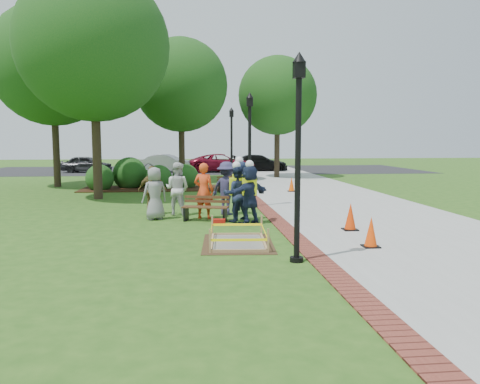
{
  "coord_description": "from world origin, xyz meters",
  "views": [
    {
      "loc": [
        -0.89,
        -12.32,
        2.52
      ],
      "look_at": [
        0.5,
        1.2,
        1.0
      ],
      "focal_mm": 35.0,
      "sensor_mm": 36.0,
      "label": 1
    }
  ],
  "objects": [
    {
      "name": "casual_person_a",
      "position": [
        -2.07,
        2.54,
        0.83
      ],
      "size": [
        0.63,
        0.54,
        1.67
      ],
      "color": "gray",
      "rests_on": "ground"
    },
    {
      "name": "casual_person_e",
      "position": [
        0.26,
        3.26,
        0.9
      ],
      "size": [
        0.68,
        0.64,
        1.79
      ],
      "color": "#312E51",
      "rests_on": "ground"
    },
    {
      "name": "mulch_bed",
      "position": [
        -3.0,
        12.0,
        0.02
      ],
      "size": [
        7.0,
        3.0,
        0.05
      ],
      "primitive_type": "cube",
      "color": "#381E0F",
      "rests_on": "ground"
    },
    {
      "name": "casual_person_d",
      "position": [
        -2.23,
        3.6,
        0.82
      ],
      "size": [
        0.56,
        0.4,
        1.64
      ],
      "color": "brown",
      "rests_on": "ground"
    },
    {
      "name": "toolbox",
      "position": [
        -0.1,
        1.36,
        0.09
      ],
      "size": [
        0.38,
        0.23,
        0.18
      ],
      "primitive_type": "cube",
      "rotation": [
        0.0,
        0.0,
        -0.1
      ],
      "color": "#B2150D",
      "rests_on": "ground"
    },
    {
      "name": "shrub_a",
      "position": [
        -5.51,
        11.63,
        0.0
      ],
      "size": [
        1.4,
        1.4,
        1.4
      ],
      "primitive_type": "sphere",
      "color": "#144716",
      "rests_on": "ground"
    },
    {
      "name": "hivis_worker_b",
      "position": [
        0.57,
        2.15,
        0.99
      ],
      "size": [
        0.69,
        0.69,
        2.01
      ],
      "color": "#192442",
      "rests_on": "ground"
    },
    {
      "name": "lamp_near",
      "position": [
        1.25,
        -3.0,
        2.48
      ],
      "size": [
        0.28,
        0.28,
        4.26
      ],
      "color": "black",
      "rests_on": "ground"
    },
    {
      "name": "shrub_e",
      "position": [
        -3.43,
        13.02,
        0.0
      ],
      "size": [
        1.0,
        1.0,
        1.0
      ],
      "primitive_type": "sphere",
      "color": "#144716",
      "rests_on": "ground"
    },
    {
      "name": "parked_car_b",
      "position": [
        -2.8,
        24.62,
        0.0
      ],
      "size": [
        3.13,
        5.0,
        1.51
      ],
      "primitive_type": "imported",
      "rotation": [
        0.0,
        0.0,
        1.31
      ],
      "color": "gray",
      "rests_on": "ground"
    },
    {
      "name": "casual_person_c",
      "position": [
        -1.39,
        3.38,
        0.88
      ],
      "size": [
        0.66,
        0.56,
        1.77
      ],
      "color": "silver",
      "rests_on": "ground"
    },
    {
      "name": "cone_back",
      "position": [
        3.48,
        0.12,
        0.38
      ],
      "size": [
        0.4,
        0.4,
        0.78
      ],
      "color": "black",
      "rests_on": "ground"
    },
    {
      "name": "tree_right",
      "position": [
        4.79,
        18.7,
        5.42
      ],
      "size": [
        5.2,
        5.2,
        8.03
      ],
      "color": "#3D2D1E",
      "rests_on": "ground"
    },
    {
      "name": "hivis_worker_c",
      "position": [
        0.46,
        1.82,
        0.93
      ],
      "size": [
        0.56,
        0.36,
        1.87
      ],
      "color": "#171A3D",
      "rests_on": "ground"
    },
    {
      "name": "parking_lot",
      "position": [
        0.0,
        27.0,
        0.0
      ],
      "size": [
        36.0,
        12.0,
        0.01
      ],
      "primitive_type": "cube",
      "color": "black",
      "rests_on": "ground"
    },
    {
      "name": "parked_car_a",
      "position": [
        -9.0,
        24.85,
        0.0
      ],
      "size": [
        2.44,
        4.55,
        1.41
      ],
      "primitive_type": "imported",
      "rotation": [
        0.0,
        0.0,
        1.44
      ],
      "color": "#29282B",
      "rests_on": "ground"
    },
    {
      "name": "cone_front",
      "position": [
        3.26,
        -1.94,
        0.36
      ],
      "size": [
        0.38,
        0.38,
        0.74
      ],
      "color": "black",
      "rests_on": "ground"
    },
    {
      "name": "parked_car_d",
      "position": [
        4.54,
        25.1,
        0.0
      ],
      "size": [
        2.03,
        4.45,
        1.44
      ],
      "primitive_type": "imported",
      "rotation": [
        0.0,
        0.0,
        1.55
      ],
      "color": "black",
      "rests_on": "ground"
    },
    {
      "name": "tree_far",
      "position": [
        -8.13,
        13.68,
        6.44
      ],
      "size": [
        6.39,
        6.39,
        9.65
      ],
      "color": "#3D2D1E",
      "rests_on": "ground"
    },
    {
      "name": "shrub_c",
      "position": [
        -2.59,
        11.81,
        0.0
      ],
      "size": [
        1.35,
        1.35,
        1.35
      ],
      "primitive_type": "sphere",
      "color": "#144716",
      "rests_on": "ground"
    },
    {
      "name": "casual_person_b",
      "position": [
        -0.52,
        2.56,
        0.9
      ],
      "size": [
        0.67,
        0.55,
        1.79
      ],
      "color": "#EF451C",
      "rests_on": "ground"
    },
    {
      "name": "lamp_far",
      "position": [
        1.25,
        13.0,
        2.48
      ],
      "size": [
        0.28,
        0.28,
        4.26
      ],
      "color": "black",
      "rests_on": "ground"
    },
    {
      "name": "cone_far",
      "position": [
        3.91,
        9.9,
        0.34
      ],
      "size": [
        0.36,
        0.36,
        0.71
      ],
      "color": "black",
      "rests_on": "ground"
    },
    {
      "name": "shrub_b",
      "position": [
        -4.15,
        12.62,
        0.0
      ],
      "size": [
        1.75,
        1.75,
        1.75
      ],
      "primitive_type": "sphere",
      "color": "#144716",
      "rests_on": "ground"
    },
    {
      "name": "ground",
      "position": [
        0.0,
        0.0,
        0.0
      ],
      "size": [
        100.0,
        100.0,
        0.0
      ],
      "primitive_type": "plane",
      "color": "#285116",
      "rests_on": "ground"
    },
    {
      "name": "parked_car_c",
      "position": [
        1.47,
        24.34,
        0.0
      ],
      "size": [
        2.15,
        4.79,
        1.55
      ],
      "primitive_type": "imported",
      "rotation": [
        0.0,
        0.0,
        1.59
      ],
      "color": "maroon",
      "rests_on": "ground"
    },
    {
      "name": "hivis_worker_a",
      "position": [
        0.81,
        1.48,
        0.95
      ],
      "size": [
        0.67,
        0.63,
        1.92
      ],
      "color": "#1B1E46",
      "rests_on": "ground"
    },
    {
      "name": "sidewalk",
      "position": [
        5.0,
        10.0,
        0.01
      ],
      "size": [
        6.0,
        60.0,
        0.02
      ],
      "primitive_type": "cube",
      "color": "#9E9E99",
      "rests_on": "ground"
    },
    {
      "name": "bench_near",
      "position": [
        -0.49,
        2.11,
        0.25
      ],
      "size": [
        1.5,
        0.81,
        0.77
      ],
      "color": "brown",
      "rests_on": "ground"
    },
    {
      "name": "wet_concrete_pad",
      "position": [
        0.2,
        -1.19,
        0.23
      ],
      "size": [
        1.86,
        2.41,
        0.55
      ],
      "color": "#47331E",
      "rests_on": "ground"
    },
    {
      "name": "shrub_d",
      "position": [
        -1.23,
        12.29,
        0.0
      ],
      "size": [
        1.36,
        1.36,
        1.36
      ],
      "primitive_type": "sphere",
      "color": "#144716",
      "rests_on": "ground"
    },
    {
      "name": "lamp_mid",
      "position": [
        1.25,
        5.0,
        2.48
      ],
      "size": [
        0.28,
        0.28,
        4.26
      ],
      "color": "black",
      "rests_on": "ground"
    },
    {
      "name": "bench_far",
      "position": [
        1.02,
        10.16,
        0.24
      ],
      "size": [
        1.42,
        0.57,
        0.75
      ],
      "color": "brown",
      "rests_on": "ground"
    },
    {
      "name": "tree_back",
      "position": [
        -1.5,
        16.47,
        5.78
      ],
      "size": [
        5.61,
        5.61,
        8.59
      ],
      "color": "#3D2D1E",
      "rests_on": "ground"
    },
    {
      "name": "brick_edging",
      "position": [
        1.75,
        10.0,
        0.01
      ],
      "size": [
        0.5,
        60.0,
        0.03
      ],
      "primitive_type": "cube",
      "color": "maroon",
      "rests_on": "ground"
    },
    {
      "name": "tree_left",
      "position": [
        -4.9,
        8.08,
        6.39
      ],
      "size": [
        6.28,
        6.28,
        9.55
      ],
      "color": "#3D2D1E",
      "rests_on": "ground"
    }
  ]
}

